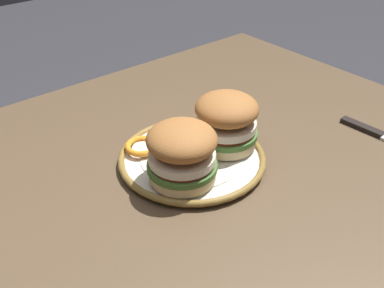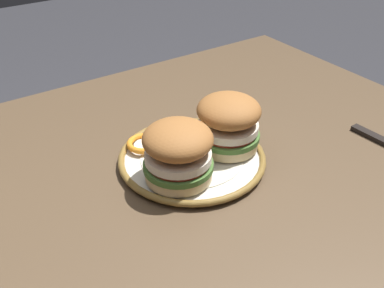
{
  "view_description": "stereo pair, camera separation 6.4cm",
  "coord_description": "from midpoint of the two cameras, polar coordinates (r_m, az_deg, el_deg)",
  "views": [
    {
      "loc": [
        -0.34,
        -0.46,
        1.24
      ],
      "look_at": [
        0.07,
        0.04,
        0.81
      ],
      "focal_mm": 41.29,
      "sensor_mm": 36.0,
      "label": 1
    },
    {
      "loc": [
        -0.29,
        -0.5,
        1.24
      ],
      "look_at": [
        0.07,
        0.04,
        0.81
      ],
      "focal_mm": 41.29,
      "sensor_mm": 36.0,
      "label": 2
    }
  ],
  "objects": [
    {
      "name": "sandwich_half_left",
      "position": [
        0.79,
        7.03,
        2.8
      ],
      "size": [
        0.14,
        0.14,
        0.1
      ],
      "color": "beige",
      "rests_on": "dinner_plate"
    },
    {
      "name": "orange_peel_strip_long",
      "position": [
        0.86,
        0.85,
        1.99
      ],
      "size": [
        0.05,
        0.06,
        0.01
      ],
      "color": "orange",
      "rests_on": "dinner_plate"
    },
    {
      "name": "dinner_plate",
      "position": [
        0.8,
        2.31,
        -1.9
      ],
      "size": [
        0.27,
        0.27,
        0.02
      ],
      "color": "silver",
      "rests_on": "dining_table"
    },
    {
      "name": "sandwich_half_right",
      "position": [
        0.71,
        0.99,
        -1.2
      ],
      "size": [
        0.12,
        0.12,
        0.1
      ],
      "color": "beige",
      "rests_on": "dinner_plate"
    },
    {
      "name": "dining_table",
      "position": [
        0.81,
        -0.46,
        -11.53
      ],
      "size": [
        1.26,
        0.94,
        0.77
      ],
      "color": "brown",
      "rests_on": "ground"
    },
    {
      "name": "orange_peel_curled",
      "position": [
        0.81,
        -4.05,
        0.0
      ],
      "size": [
        0.09,
        0.09,
        0.01
      ],
      "color": "orange",
      "rests_on": "dinner_plate"
    },
    {
      "name": "orange_peel_strip_short",
      "position": [
        0.82,
        -0.98,
        0.52
      ],
      "size": [
        0.08,
        0.08,
        0.01
      ],
      "color": "orange",
      "rests_on": "dinner_plate"
    }
  ]
}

